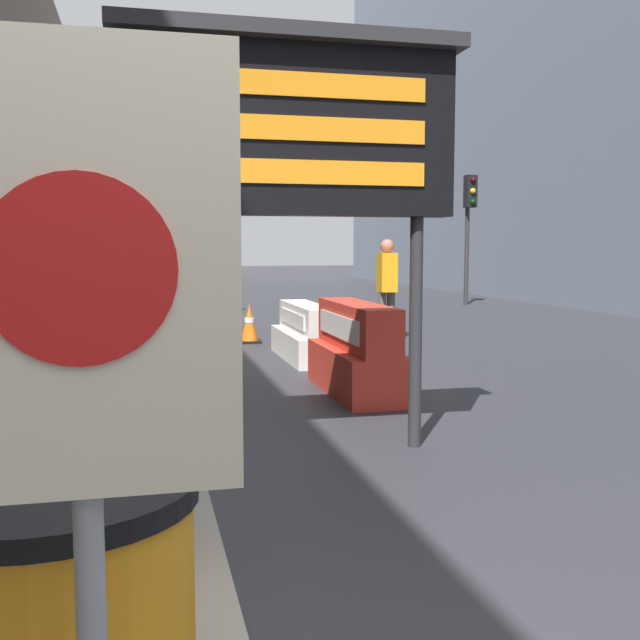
% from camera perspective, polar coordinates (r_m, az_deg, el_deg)
% --- Properties ---
extents(barrel_drum_foreground, '(0.82, 0.82, 0.76)m').
position_cam_1_polar(barrel_drum_foreground, '(2.36, -19.74, -20.39)').
color(barrel_drum_foreground, orange).
rests_on(barrel_drum_foreground, sidewalk_left).
extents(barrel_drum_middle, '(0.82, 0.82, 0.76)m').
position_cam_1_polar(barrel_drum_middle, '(3.35, -17.22, -12.40)').
color(barrel_drum_middle, orange).
rests_on(barrel_drum_middle, sidewalk_left).
extents(warning_sign, '(0.61, 0.08, 1.80)m').
position_cam_1_polar(warning_sign, '(1.49, -17.70, -1.04)').
color(warning_sign, gray).
rests_on(warning_sign, sidewalk_left).
extents(message_board, '(2.53, 0.36, 3.05)m').
position_cam_1_polar(message_board, '(5.49, -2.23, 14.26)').
color(message_board, '#28282B').
rests_on(message_board, ground_plane).
extents(jersey_barrier_red_striped, '(0.64, 1.89, 0.95)m').
position_cam_1_polar(jersey_barrier_red_striped, '(7.88, 2.83, -2.56)').
color(jersey_barrier_red_striped, red).
rests_on(jersey_barrier_red_striped, ground_plane).
extents(jersey_barrier_white, '(0.65, 2.00, 0.75)m').
position_cam_1_polar(jersey_barrier_white, '(10.27, -1.03, -1.14)').
color(jersey_barrier_white, silver).
rests_on(jersey_barrier_white, ground_plane).
extents(traffic_cone_near, '(0.35, 0.35, 0.63)m').
position_cam_1_polar(traffic_cone_near, '(12.05, -5.40, -0.29)').
color(traffic_cone_near, black).
rests_on(traffic_cone_near, ground_plane).
extents(traffic_light_near_curb, '(0.28, 0.44, 3.97)m').
position_cam_1_polar(traffic_light_near_curb, '(15.97, -10.86, 10.30)').
color(traffic_light_near_curb, '#2D2D30').
rests_on(traffic_light_near_curb, ground_plane).
extents(traffic_light_far_side, '(0.28, 0.45, 3.41)m').
position_cam_1_polar(traffic_light_far_side, '(20.26, 11.30, 8.15)').
color(traffic_light_far_side, '#2D2D30').
rests_on(traffic_light_far_side, ground_plane).
extents(pedestrian_worker, '(0.30, 0.46, 1.66)m').
position_cam_1_polar(pedestrian_worker, '(12.34, 5.12, 2.99)').
color(pedestrian_worker, '#514C42').
rests_on(pedestrian_worker, ground_plane).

